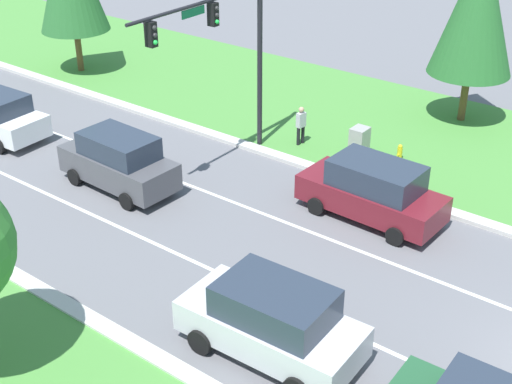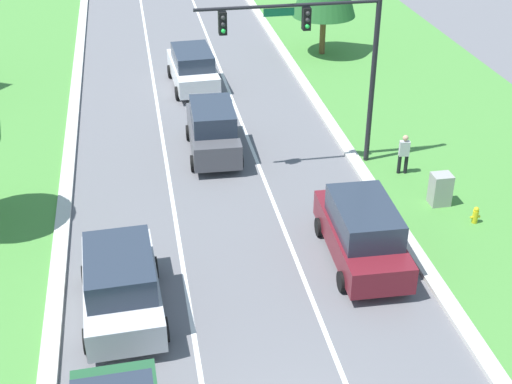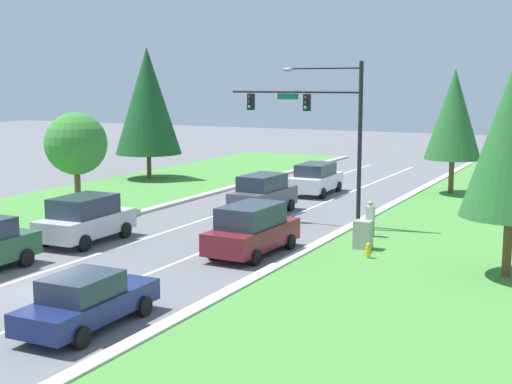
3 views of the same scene
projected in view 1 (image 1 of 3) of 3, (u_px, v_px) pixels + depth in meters
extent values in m
cylinder|color=black|center=(260.00, 52.00, 27.26)|extent=(0.20, 0.20, 7.88)
cylinder|color=black|center=(200.00, 3.00, 23.72)|extent=(6.68, 0.12, 0.12)
cube|color=#147042|center=(193.00, 12.00, 23.60)|extent=(1.10, 0.04, 0.28)
cube|color=black|center=(213.00, 14.00, 24.43)|extent=(0.28, 0.32, 0.80)
sphere|color=#2D2D2D|center=(217.00, 8.00, 24.23)|extent=(0.16, 0.16, 0.16)
sphere|color=#2D2D2D|center=(217.00, 15.00, 24.34)|extent=(0.16, 0.16, 0.16)
sphere|color=#23D647|center=(217.00, 22.00, 24.45)|extent=(0.16, 0.16, 0.16)
cube|color=black|center=(151.00, 34.00, 22.34)|extent=(0.28, 0.32, 0.80)
sphere|color=#2D2D2D|center=(154.00, 28.00, 22.13)|extent=(0.16, 0.16, 0.16)
sphere|color=#2D2D2D|center=(155.00, 35.00, 22.24)|extent=(0.16, 0.16, 0.16)
sphere|color=#23D647|center=(155.00, 42.00, 22.36)|extent=(0.16, 0.16, 0.16)
cube|color=#4C4C51|center=(119.00, 167.00, 25.65)|extent=(2.01, 4.65, 0.98)
cube|color=#283342|center=(119.00, 146.00, 25.15)|extent=(1.76, 2.81, 0.80)
cylinder|color=black|center=(113.00, 160.00, 27.29)|extent=(0.26, 0.64, 0.63)
cylinder|color=black|center=(75.00, 177.00, 26.06)|extent=(0.26, 0.64, 0.63)
cylinder|color=black|center=(165.00, 182.00, 25.71)|extent=(0.26, 0.64, 0.63)
cylinder|color=black|center=(127.00, 201.00, 24.48)|extent=(0.26, 0.64, 0.63)
cylinder|color=black|center=(38.00, 130.00, 29.77)|extent=(0.27, 0.66, 0.65)
cylinder|color=black|center=(0.00, 146.00, 28.39)|extent=(0.27, 0.66, 0.65)
cube|color=silver|center=(271.00, 328.00, 17.86)|extent=(2.25, 4.76, 0.87)
cube|color=#283342|center=(275.00, 303.00, 17.39)|extent=(1.97, 2.88, 0.83)
cylinder|color=black|center=(247.00, 301.00, 19.53)|extent=(0.27, 0.71, 0.70)
cylinder|color=black|center=(201.00, 341.00, 18.08)|extent=(0.27, 0.71, 0.70)
cylinder|color=black|center=(340.00, 342.00, 18.06)|extent=(0.27, 0.71, 0.70)
cube|color=maroon|center=(371.00, 198.00, 23.80)|extent=(2.11, 4.95, 0.88)
cube|color=#283342|center=(376.00, 176.00, 23.31)|extent=(1.86, 2.99, 0.87)
cylinder|color=black|center=(347.00, 185.00, 25.50)|extent=(0.26, 0.63, 0.62)
cylinder|color=black|center=(317.00, 206.00, 24.20)|extent=(0.26, 0.63, 0.62)
cylinder|color=black|center=(424.00, 212.00, 23.82)|extent=(0.26, 0.63, 0.62)
cylinder|color=black|center=(395.00, 236.00, 22.52)|extent=(0.26, 0.63, 0.62)
cube|color=#9E9E99|center=(359.00, 143.00, 27.90)|extent=(0.70, 0.60, 1.26)
cylinder|color=black|center=(298.00, 137.00, 28.89)|extent=(0.14, 0.14, 0.84)
cylinder|color=black|center=(303.00, 135.00, 29.04)|extent=(0.14, 0.14, 0.84)
cube|color=#B7B7BC|center=(301.00, 120.00, 28.62)|extent=(0.41, 0.28, 0.60)
sphere|color=tan|center=(301.00, 110.00, 28.41)|extent=(0.22, 0.22, 0.22)
cylinder|color=gold|center=(399.00, 154.00, 27.80)|extent=(0.20, 0.20, 0.55)
sphere|color=gold|center=(400.00, 147.00, 27.64)|extent=(0.18, 0.18, 0.18)
cylinder|color=gold|center=(398.00, 155.00, 27.71)|extent=(0.10, 0.09, 0.09)
cylinder|color=gold|center=(401.00, 153.00, 27.87)|extent=(0.10, 0.09, 0.09)
cylinder|color=brown|center=(79.00, 51.00, 36.59)|extent=(0.32, 0.32, 2.23)
cylinder|color=brown|center=(464.00, 97.00, 30.86)|extent=(0.32, 0.32, 2.23)
cone|color=#28662D|center=(478.00, 7.00, 28.97)|extent=(3.50, 3.50, 5.61)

